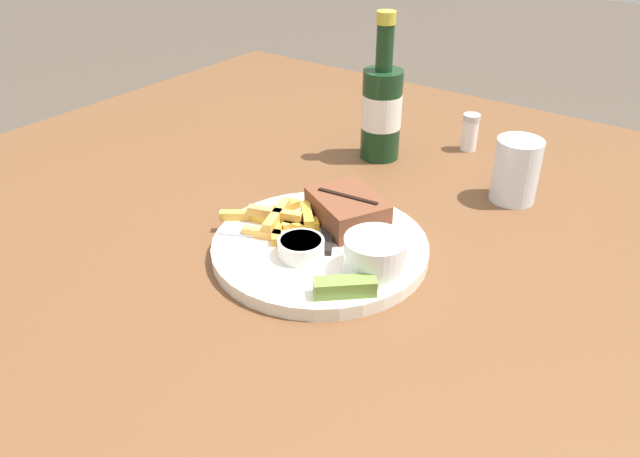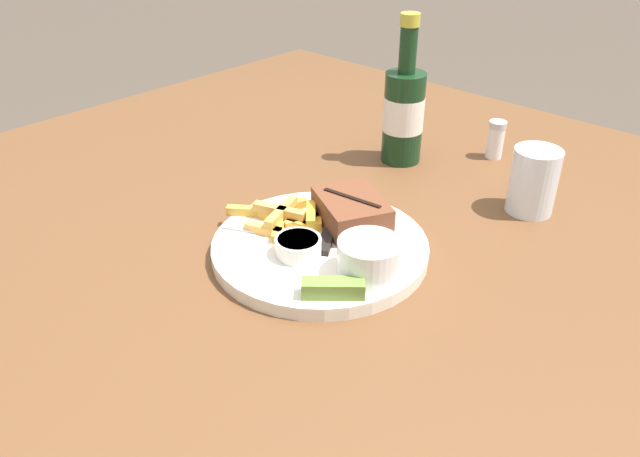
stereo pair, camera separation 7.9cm
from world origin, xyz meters
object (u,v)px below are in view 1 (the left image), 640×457
pickle_spear (345,287)px  fork_utensil (265,236)px  salt_shaker (470,132)px  steak_portion (347,209)px  drinking_glass (516,170)px  knife_utensil (328,227)px  dipping_sauce_cup (304,248)px  coleslaw_cup (376,253)px  beer_bottle (382,109)px  dinner_plate (320,248)px

pickle_spear → fork_utensil: (-0.15, 0.04, -0.01)m
pickle_spear → salt_shaker: bearing=98.7°
steak_portion → drinking_glass: (0.15, 0.23, 0.01)m
salt_shaker → knife_utensil: bearing=-93.3°
steak_portion → fork_utensil: size_ratio=1.02×
steak_portion → pickle_spear: 0.16m
fork_utensil → drinking_glass: bearing=30.5°
dipping_sauce_cup → coleslaw_cup: bearing=17.1°
coleslaw_cup → beer_bottle: bearing=120.6°
steak_portion → pickle_spear: size_ratio=1.89×
dipping_sauce_cup → salt_shaker: size_ratio=0.90×
fork_utensil → salt_shaker: (0.08, 0.46, 0.01)m
pickle_spear → fork_utensil: size_ratio=0.54×
salt_shaker → coleslaw_cup: bearing=-79.8°
fork_utensil → beer_bottle: 0.35m
dipping_sauce_cup → drinking_glass: bearing=67.1°
steak_portion → salt_shaker: bearing=87.9°
fork_utensil → knife_utensil: 0.08m
dinner_plate → beer_bottle: (-0.10, 0.31, 0.08)m
steak_portion → salt_shaker: size_ratio=1.97×
dipping_sauce_cup → beer_bottle: 0.37m
dipping_sauce_cup → knife_utensil: bearing=101.7°
coleslaw_cup → drinking_glass: 0.31m
fork_utensil → drinking_glass: size_ratio=1.31×
knife_utensil → fork_utensil: bearing=106.7°
beer_bottle → dinner_plate: bearing=-72.2°
pickle_spear → fork_utensil: 0.16m
fork_utensil → coleslaw_cup: bearing=-19.4°
dipping_sauce_cup → knife_utensil: 0.07m
knife_utensil → steak_portion: bearing=-49.8°
steak_portion → beer_bottle: size_ratio=0.53×
steak_portion → pickle_spear: bearing=-56.6°
steak_portion → beer_bottle: 0.27m
drinking_glass → pickle_spear: bearing=-98.7°
coleslaw_cup → dipping_sauce_cup: size_ratio=1.31×
salt_shaker → fork_utensil: bearing=-99.7°
coleslaw_cup → pickle_spear: coleslaw_cup is taller
pickle_spear → drinking_glass: (0.06, 0.37, 0.02)m
pickle_spear → knife_utensil: pickle_spear is taller
pickle_spear → dipping_sauce_cup: bearing=158.2°
drinking_glass → steak_portion: bearing=-122.3°
steak_portion → coleslaw_cup: coleslaw_cup is taller
fork_utensil → knife_utensil: (0.06, 0.06, 0.00)m
coleslaw_cup → dipping_sauce_cup: coleslaw_cup is taller
beer_bottle → salt_shaker: (0.11, 0.12, -0.05)m
dinner_plate → drinking_glass: size_ratio=2.92×
steak_portion → salt_shaker: (0.01, 0.36, -0.00)m
dinner_plate → salt_shaker: 0.43m
dipping_sauce_cup → fork_utensil: (-0.07, 0.01, -0.01)m
dipping_sauce_cup → drinking_glass: (0.14, 0.33, 0.02)m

